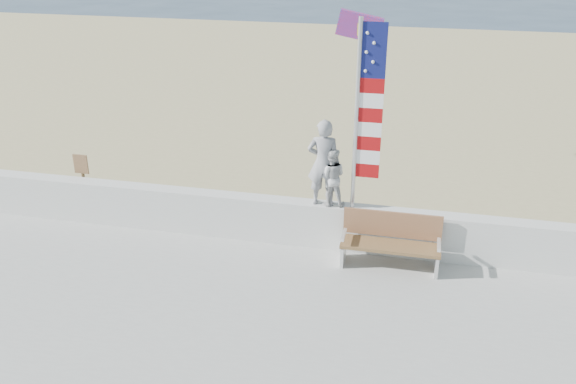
% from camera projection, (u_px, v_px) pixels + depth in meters
% --- Properties ---
extents(ground, '(220.00, 220.00, 0.00)m').
position_uv_depth(ground, '(254.00, 304.00, 10.49)').
color(ground, '#293B52').
rests_on(ground, ground).
extents(sand, '(90.00, 40.00, 0.08)m').
position_uv_depth(sand, '(333.00, 135.00, 18.46)').
color(sand, tan).
rests_on(sand, ground).
extents(seawall, '(30.00, 0.35, 0.90)m').
position_uv_depth(seawall, '(280.00, 220.00, 12.00)').
color(seawall, silver).
rests_on(seawall, boardwalk).
extents(adult, '(0.63, 0.43, 1.68)m').
position_uv_depth(adult, '(324.00, 163.00, 11.30)').
color(adult, gray).
rests_on(adult, seawall).
extents(child, '(0.59, 0.49, 1.13)m').
position_uv_depth(child, '(331.00, 177.00, 11.38)').
color(child, silver).
rests_on(child, seawall).
extents(bench, '(1.80, 0.57, 1.00)m').
position_uv_depth(bench, '(391.00, 240.00, 11.14)').
color(bench, brown).
rests_on(bench, boardwalk).
extents(flag, '(0.50, 0.08, 3.50)m').
position_uv_depth(flag, '(364.00, 109.00, 10.72)').
color(flag, silver).
rests_on(flag, seawall).
extents(parafoil_kite, '(1.02, 0.36, 0.69)m').
position_uv_depth(parafoil_kite, '(361.00, 27.00, 12.57)').
color(parafoil_kite, '#FB1B2B').
rests_on(parafoil_kite, ground).
extents(sign, '(0.32, 0.07, 1.46)m').
position_uv_depth(sign, '(84.00, 181.00, 13.00)').
color(sign, brown).
rests_on(sign, sand).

